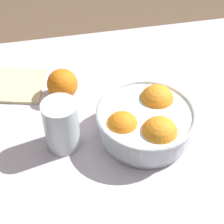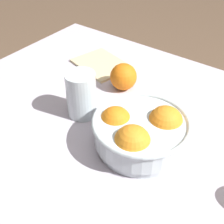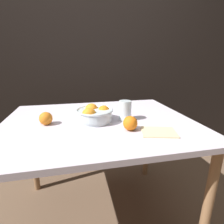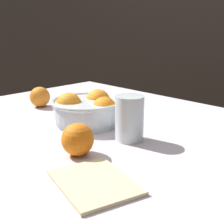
{
  "view_description": "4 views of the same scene",
  "coord_description": "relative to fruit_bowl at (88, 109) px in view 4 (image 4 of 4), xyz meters",
  "views": [
    {
      "loc": [
        0.17,
        0.54,
        1.42
      ],
      "look_at": [
        0.05,
        -0.04,
        0.84
      ],
      "focal_mm": 60.0,
      "sensor_mm": 36.0,
      "label": 1
    },
    {
      "loc": [
        -0.29,
        0.45,
        1.29
      ],
      "look_at": [
        0.05,
        -0.01,
        0.83
      ],
      "focal_mm": 50.0,
      "sensor_mm": 36.0,
      "label": 2
    },
    {
      "loc": [
        -0.13,
        -1.03,
        1.14
      ],
      "look_at": [
        0.08,
        -0.03,
        0.82
      ],
      "focal_mm": 28.0,
      "sensor_mm": 36.0,
      "label": 3
    },
    {
      "loc": [
        0.7,
        -0.62,
        1.07
      ],
      "look_at": [
        0.1,
        -0.04,
        0.84
      ],
      "focal_mm": 50.0,
      "sensor_mm": 36.0,
      "label": 4
    }
  ],
  "objects": [
    {
      "name": "dining_table",
      "position": [
        0.03,
        0.01,
        -0.13
      ],
      "size": [
        1.16,
        0.94,
        0.77
      ],
      "color": "silver",
      "rests_on": "ground_plane"
    },
    {
      "name": "orange_loose_near_bowl",
      "position": [
        -0.28,
        0.0,
        -0.01
      ],
      "size": [
        0.08,
        0.08,
        0.08
      ],
      "primitive_type": "sphere",
      "color": "orange",
      "rests_on": "dining_table"
    },
    {
      "name": "juice_glass",
      "position": [
        0.19,
        -0.01,
        0.01
      ],
      "size": [
        0.08,
        0.08,
        0.12
      ],
      "color": "#F4A314",
      "rests_on": "dining_table"
    },
    {
      "name": "fruit_bowl",
      "position": [
        0.0,
        0.0,
        0.0
      ],
      "size": [
        0.23,
        0.23,
        0.1
      ],
      "color": "silver",
      "rests_on": "dining_table"
    },
    {
      "name": "napkin",
      "position": [
        0.31,
        -0.24,
        -0.04
      ],
      "size": [
        0.21,
        0.18,
        0.01
      ],
      "primitive_type": "cube",
      "rotation": [
        0.0,
        0.0,
        -0.26
      ],
      "color": "beige",
      "rests_on": "dining_table"
    },
    {
      "name": "orange_loose_front",
      "position": [
        0.17,
        -0.18,
        -0.01
      ],
      "size": [
        0.08,
        0.08,
        0.08
      ],
      "primitive_type": "sphere",
      "color": "orange",
      "rests_on": "dining_table"
    }
  ]
}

